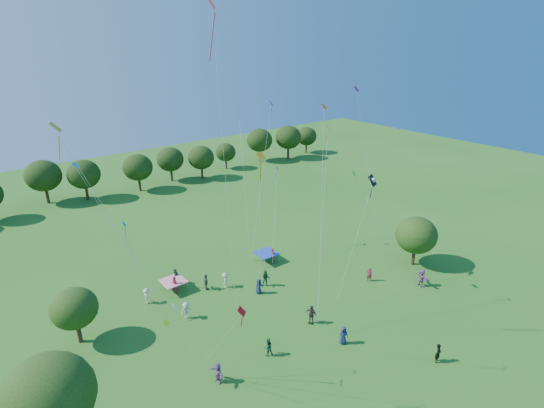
% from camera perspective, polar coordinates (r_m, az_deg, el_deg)
% --- Properties ---
extents(near_tree_west, '(5.37, 5.37, 6.49)m').
position_cam_1_polar(near_tree_west, '(29.74, -27.89, -21.91)').
color(near_tree_west, '#422B19').
rests_on(near_tree_west, ground).
extents(near_tree_north, '(3.67, 3.67, 4.92)m').
position_cam_1_polar(near_tree_north, '(38.11, -25.05, -12.60)').
color(near_tree_north, '#422B19').
rests_on(near_tree_north, ground).
extents(near_tree_east, '(4.41, 4.41, 5.54)m').
position_cam_1_polar(near_tree_east, '(48.19, 18.84, -3.99)').
color(near_tree_east, '#422B19').
rests_on(near_tree_east, ground).
extents(treeline, '(88.01, 8.77, 6.77)m').
position_cam_1_polar(treeline, '(70.97, -22.51, 4.08)').
color(treeline, '#422B19').
rests_on(treeline, ground).
extents(tent_red_stripe, '(2.20, 2.20, 1.10)m').
position_cam_1_polar(tent_red_stripe, '(43.41, -13.12, -10.06)').
color(tent_red_stripe, red).
rests_on(tent_red_stripe, ground).
extents(tent_blue, '(2.20, 2.20, 1.10)m').
position_cam_1_polar(tent_blue, '(47.36, -0.76, -6.61)').
color(tent_blue, '#1C3EBB').
rests_on(tent_blue, ground).
extents(man_in_black, '(0.70, 0.58, 1.61)m').
position_cam_1_polar(man_in_black, '(36.69, 21.45, -18.16)').
color(man_in_black, black).
rests_on(man_in_black, ground).
extents(crowd_person_0, '(0.50, 0.87, 1.73)m').
position_cam_1_polar(crowd_person_0, '(43.00, -25.05, -12.30)').
color(crowd_person_0, navy).
rests_on(crowd_person_0, ground).
extents(crowd_person_1, '(0.71, 0.77, 1.73)m').
position_cam_1_polar(crowd_person_1, '(47.20, 0.12, -6.95)').
color(crowd_person_1, maroon).
rests_on(crowd_person_1, ground).
extents(crowd_person_2, '(0.98, 0.93, 1.79)m').
position_cam_1_polar(crowd_person_2, '(42.99, -0.85, -9.98)').
color(crowd_person_2, '#23522E').
rests_on(crowd_person_2, ground).
extents(crowd_person_3, '(0.67, 1.10, 1.58)m').
position_cam_1_polar(crowd_person_3, '(42.25, -16.48, -11.76)').
color(crowd_person_3, beige).
rests_on(crowd_person_3, ground).
extents(crowd_person_4, '(0.80, 1.16, 1.81)m').
position_cam_1_polar(crowd_person_4, '(38.20, 5.27, -14.57)').
color(crowd_person_4, '#37312C').
rests_on(crowd_person_4, ground).
extents(crowd_person_5, '(0.63, 1.59, 1.68)m').
position_cam_1_polar(crowd_person_5, '(33.04, -7.32, -21.62)').
color(crowd_person_5, '#925590').
rests_on(crowd_person_5, ground).
extents(crowd_person_6, '(0.89, 0.72, 1.60)m').
position_cam_1_polar(crowd_person_6, '(36.49, 9.58, -17.00)').
color(crowd_person_6, navy).
rests_on(crowd_person_6, ground).
extents(crowd_person_7, '(0.71, 0.79, 1.79)m').
position_cam_1_polar(crowd_person_7, '(42.98, -12.96, -10.60)').
color(crowd_person_7, maroon).
rests_on(crowd_person_7, ground).
extents(crowd_person_8, '(0.89, 0.55, 1.72)m').
position_cam_1_polar(crowd_person_8, '(44.45, -12.90, -9.50)').
color(crowd_person_8, '#26583A').
rests_on(crowd_person_8, ground).
extents(crowd_person_9, '(1.09, 0.53, 1.63)m').
position_cam_1_polar(crowd_person_9, '(39.40, -11.47, -13.87)').
color(crowd_person_9, '#BFB499').
rests_on(crowd_person_9, ground).
extents(crowd_person_10, '(0.69, 1.08, 1.70)m').
position_cam_1_polar(crowd_person_10, '(42.99, -8.86, -10.34)').
color(crowd_person_10, '#48413A').
rests_on(crowd_person_10, ground).
extents(crowd_person_11, '(1.06, 1.87, 1.90)m').
position_cam_1_polar(crowd_person_11, '(45.56, 19.48, -9.32)').
color(crowd_person_11, '#915590').
rests_on(crowd_person_11, ground).
extents(crowd_person_12, '(0.80, 0.45, 1.59)m').
position_cam_1_polar(crowd_person_12, '(41.99, -1.78, -10.99)').
color(crowd_person_12, '#1A214E').
rests_on(crowd_person_12, ground).
extents(crowd_person_13, '(0.57, 0.66, 1.51)m').
position_cam_1_polar(crowd_person_13, '(45.07, 12.94, -9.19)').
color(crowd_person_13, maroon).
rests_on(crowd_person_13, ground).
extents(crowd_person_14, '(0.83, 0.55, 1.55)m').
position_cam_1_polar(crowd_person_14, '(34.98, -0.56, -18.66)').
color(crowd_person_14, '#255632').
rests_on(crowd_person_14, ground).
extents(crowd_person_15, '(1.07, 1.06, 1.60)m').
position_cam_1_polar(crowd_person_15, '(43.15, -6.32, -10.15)').
color(crowd_person_15, beige).
rests_on(crowd_person_15, ground).
extents(pirate_kite, '(7.61, 3.13, 9.71)m').
position_cam_1_polar(pirate_kite, '(41.82, 13.32, 2.80)').
color(pirate_kite, black).
extents(red_high_kite, '(1.55, 0.89, 24.36)m').
position_cam_1_polar(red_high_kite, '(28.97, -7.44, 16.91)').
color(red_high_kite, red).
extents(small_kite_0, '(2.13, 2.91, 5.38)m').
position_cam_1_polar(small_kite_0, '(29.39, -4.57, -14.98)').
color(small_kite_0, red).
extents(small_kite_1, '(6.90, 1.15, 18.17)m').
position_cam_1_polar(small_kite_1, '(24.64, -22.60, 1.21)').
color(small_kite_1, '#E7B40C').
extents(small_kite_2, '(2.24, 3.51, 15.69)m').
position_cam_1_polar(small_kite_2, '(27.04, -1.64, 0.07)').
color(small_kite_2, gold).
extents(small_kite_3, '(5.31, 2.04, 11.08)m').
position_cam_1_polar(small_kite_3, '(39.38, 11.79, 1.81)').
color(small_kite_3, '#167D28').
extents(small_kite_4, '(7.22, 5.76, 15.45)m').
position_cam_1_polar(small_kite_4, '(48.14, -0.55, 9.99)').
color(small_kite_4, '#1534D2').
extents(small_kite_5, '(5.01, 1.55, 18.23)m').
position_cam_1_polar(small_kite_5, '(38.83, 12.45, 7.37)').
color(small_kite_5, '#92187A').
extents(small_kite_6, '(2.85, 2.06, 7.38)m').
position_cam_1_polar(small_kite_6, '(27.74, -11.90, -15.27)').
color(small_kite_6, white).
extents(small_kite_7, '(5.14, 4.21, 15.18)m').
position_cam_1_polar(small_kite_7, '(28.47, -19.69, -4.48)').
color(small_kite_7, '#0BABA4').
extents(small_kite_8, '(3.30, 3.00, 15.63)m').
position_cam_1_polar(small_kite_8, '(34.37, 7.19, 4.53)').
color(small_kite_8, '#E04F0D').
extents(small_kite_9, '(3.15, 3.51, 17.23)m').
position_cam_1_polar(small_kite_9, '(33.90, 6.81, 5.36)').
color(small_kite_9, orange).
extents(small_kite_10, '(1.99, 0.91, 4.33)m').
position_cam_1_polar(small_kite_10, '(30.78, -13.38, -16.20)').
color(small_kite_10, '#D2FC16').
extents(small_kite_11, '(2.44, 4.94, 14.97)m').
position_cam_1_polar(small_kite_11, '(45.38, -4.07, 7.03)').
color(small_kite_11, '#2F8518').
extents(small_kite_12, '(0.78, 0.64, 6.10)m').
position_cam_1_polar(small_kite_12, '(42.08, -19.06, -3.48)').
color(small_kite_12, blue).
extents(small_kite_13, '(4.54, 4.89, 8.67)m').
position_cam_1_polar(small_kite_13, '(46.80, 0.54, 2.28)').
color(small_kite_13, '#66178C').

